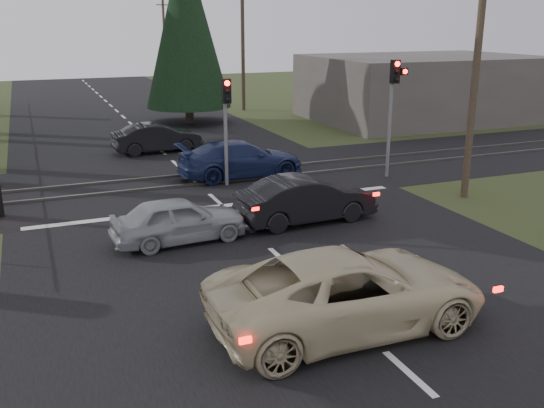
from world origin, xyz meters
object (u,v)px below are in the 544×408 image
utility_pole_far (164,34)px  cream_coupe (348,291)px  traffic_signal_center (226,114)px  blue_sedan (241,159)px  dark_car_far (157,138)px  utility_pole_mid (243,42)px  utility_pole_near (477,64)px  traffic_signal_right (394,96)px  dark_hatchback (306,200)px  silver_car (179,220)px

utility_pole_far → cream_coupe: utility_pole_far is taller
traffic_signal_center → blue_sedan: traffic_signal_center is taller
cream_coupe → dark_car_far: 18.95m
utility_pole_mid → dark_car_far: (-8.70, -12.05, -4.03)m
utility_pole_near → dark_car_far: 15.32m
cream_coupe → dark_car_far: cream_coupe is taller
utility_pole_mid → utility_pole_far: size_ratio=1.00×
utility_pole_far → traffic_signal_right: bearing=-91.2°
cream_coupe → dark_hatchback: size_ratio=1.32×
utility_pole_near → utility_pole_mid: size_ratio=1.00×
cream_coupe → dark_hatchback: (2.16, 6.60, -0.08)m
traffic_signal_center → dark_hatchback: (0.96, -5.08, -2.07)m
dark_hatchback → silver_car: size_ratio=1.15×
traffic_signal_right → blue_sedan: (-5.61, 2.35, -2.57)m
utility_pole_mid → dark_hatchback: (-6.54, -24.40, -3.99)m
utility_pole_far → dark_car_far: utility_pole_far is taller
silver_car → utility_pole_far: bearing=-16.0°
dark_hatchback → dark_car_far: dark_hatchback is taller
utility_pole_far → blue_sedan: size_ratio=1.76×
utility_pole_far → dark_hatchback: size_ratio=2.03×
cream_coupe → blue_sedan: bearing=-9.3°
cream_coupe → silver_car: 6.64m
silver_car → dark_car_far: bearing=-12.9°
traffic_signal_center → dark_car_far: (-1.20, 7.28, -2.11)m
traffic_signal_right → traffic_signal_center: size_ratio=1.15×
silver_car → blue_sedan: 7.72m
utility_pole_near → utility_pole_far: size_ratio=1.00×
utility_pole_near → blue_sedan: (-6.56, 5.83, -3.98)m
silver_car → utility_pole_mid: bearing=-27.3°
traffic_signal_center → cream_coupe: traffic_signal_center is taller
blue_sedan → dark_car_far: (-2.14, 6.13, -0.05)m
utility_pole_far → silver_car: (-10.71, -49.68, -4.06)m
traffic_signal_center → utility_pole_mid: 20.82m
traffic_signal_center → dark_hatchback: traffic_signal_center is taller
utility_pole_mid → traffic_signal_center: bearing=-111.2°
traffic_signal_center → utility_pole_far: 44.99m
utility_pole_near → silver_car: utility_pole_near is taller
utility_pole_mid → utility_pole_near: bearing=-90.0°
blue_sedan → dark_car_far: size_ratio=1.21×
traffic_signal_right → utility_pole_mid: bearing=87.3°
traffic_signal_center → dark_hatchback: 5.57m
silver_car → traffic_signal_center: bearing=-34.8°
traffic_signal_center → dark_car_far: traffic_signal_center is taller
silver_car → dark_car_far: (2.01, 12.63, 0.04)m
silver_car → dark_car_far: size_ratio=0.91×
traffic_signal_right → traffic_signal_center: 6.68m
utility_pole_mid → blue_sedan: (-6.56, -18.17, -3.98)m
utility_pole_mid → blue_sedan: bearing=-109.8°
blue_sedan → utility_pole_far: bearing=-8.5°
traffic_signal_center → dark_car_far: size_ratio=0.97×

